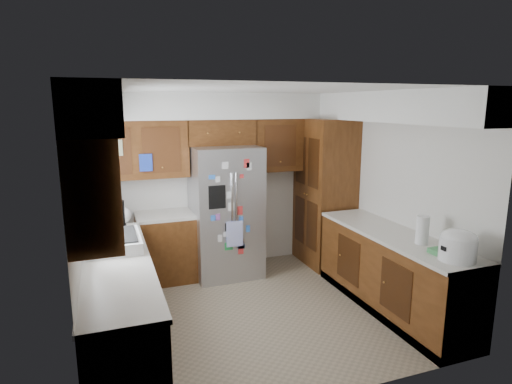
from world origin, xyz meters
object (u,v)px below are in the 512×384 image
fridge (226,212)px  rice_cooker (458,244)px  pantry (325,193)px  paper_towel (422,230)px

fridge → rice_cooker: fridge is taller
fridge → rice_cooker: size_ratio=5.23×
pantry → fridge: 1.51m
rice_cooker → fridge: bearing=120.1°
rice_cooker → paper_towel: size_ratio=1.16×
paper_towel → rice_cooker: bearing=-93.1°
pantry → paper_towel: size_ratio=7.22×
fridge → paper_towel: bearing=-53.7°
fridge → rice_cooker: bearing=-59.9°
pantry → fridge: pantry is taller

